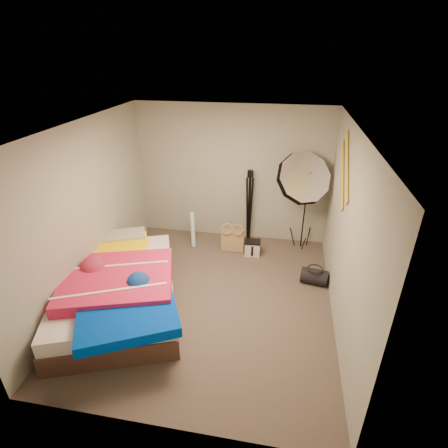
% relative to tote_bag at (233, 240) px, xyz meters
% --- Properties ---
extents(floor, '(4.00, 4.00, 0.00)m').
position_rel_tote_bag_xyz_m(floor, '(-0.11, -1.43, -0.21)').
color(floor, brown).
rests_on(floor, ground).
extents(ceiling, '(4.00, 4.00, 0.00)m').
position_rel_tote_bag_xyz_m(ceiling, '(-0.11, -1.43, 2.29)').
color(ceiling, silver).
rests_on(ceiling, wall_back).
extents(wall_back, '(3.50, 0.00, 3.50)m').
position_rel_tote_bag_xyz_m(wall_back, '(-0.11, 0.57, 1.04)').
color(wall_back, '#959A89').
rests_on(wall_back, floor).
extents(wall_front, '(3.50, 0.00, 3.50)m').
position_rel_tote_bag_xyz_m(wall_front, '(-0.11, -3.43, 1.04)').
color(wall_front, '#959A89').
rests_on(wall_front, floor).
extents(wall_left, '(0.00, 4.00, 4.00)m').
position_rel_tote_bag_xyz_m(wall_left, '(-1.86, -1.43, 1.04)').
color(wall_left, '#959A89').
rests_on(wall_left, floor).
extents(wall_right, '(0.00, 4.00, 4.00)m').
position_rel_tote_bag_xyz_m(wall_right, '(1.64, -1.43, 1.04)').
color(wall_right, '#959A89').
rests_on(wall_right, floor).
extents(tote_bag, '(0.42, 0.19, 0.42)m').
position_rel_tote_bag_xyz_m(tote_bag, '(0.00, 0.00, 0.00)').
color(tote_bag, '#998555').
rests_on(tote_bag, floor).
extents(wrapping_roll, '(0.13, 0.20, 0.65)m').
position_rel_tote_bag_xyz_m(wrapping_roll, '(-0.75, 0.04, 0.12)').
color(wrapping_roll, '#6FC7DF').
rests_on(wrapping_roll, floor).
extents(camera_case, '(0.27, 0.20, 0.26)m').
position_rel_tote_bag_xyz_m(camera_case, '(0.37, -0.10, -0.07)').
color(camera_case, beige).
rests_on(camera_case, floor).
extents(duffel_bag, '(0.44, 0.31, 0.25)m').
position_rel_tote_bag_xyz_m(duffel_bag, '(1.42, -0.76, -0.08)').
color(duffel_bag, black).
rests_on(duffel_bag, floor).
extents(wall_stripe_upper, '(0.02, 0.91, 0.78)m').
position_rel_tote_bag_xyz_m(wall_stripe_upper, '(1.62, -0.83, 1.74)').
color(wall_stripe_upper, gold).
rests_on(wall_stripe_upper, wall_right).
extents(wall_stripe_lower, '(0.02, 0.91, 0.78)m').
position_rel_tote_bag_xyz_m(wall_stripe_lower, '(1.62, -0.58, 1.54)').
color(wall_stripe_lower, gold).
rests_on(wall_stripe_lower, wall_right).
extents(bed, '(2.35, 2.71, 0.67)m').
position_rel_tote_bag_xyz_m(bed, '(-1.35, -1.83, 0.13)').
color(bed, '#4F3127').
rests_on(bed, floor).
extents(photo_umbrella, '(1.00, 0.92, 1.92)m').
position_rel_tote_bag_xyz_m(photo_umbrella, '(1.13, 0.20, 1.17)').
color(photo_umbrella, black).
rests_on(photo_umbrella, floor).
extents(camera_tripod, '(0.10, 0.10, 1.40)m').
position_rel_tote_bag_xyz_m(camera_tripod, '(0.24, 0.43, 0.60)').
color(camera_tripod, black).
rests_on(camera_tripod, floor).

